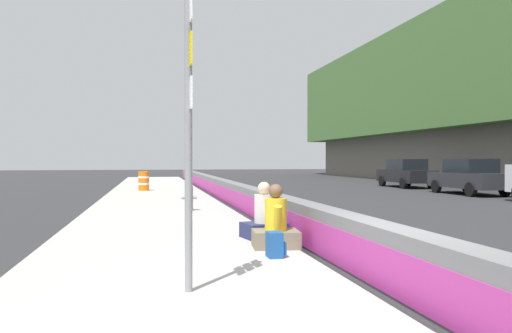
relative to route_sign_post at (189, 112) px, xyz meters
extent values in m
plane|color=#2B2B2D|center=(-0.05, -2.49, -2.23)|extent=(160.00, 160.00, 0.00)
cube|color=#A8A59E|center=(-0.05, 0.16, -2.16)|extent=(80.00, 4.40, 0.14)
cube|color=slate|center=(-0.05, -2.49, -1.81)|extent=(76.00, 0.44, 0.85)
cube|color=#B2338C|center=(-0.05, -2.26, -1.85)|extent=(74.48, 0.01, 0.54)
cylinder|color=gray|center=(0.00, 0.01, -0.29)|extent=(0.09, 0.09, 3.60)
cube|color=white|center=(0.00, -0.01, 1.21)|extent=(0.44, 0.02, 0.36)
cube|color=black|center=(0.00, -0.03, 1.21)|extent=(0.30, 0.01, 0.10)
cube|color=yellow|center=(0.00, -0.01, 0.71)|extent=(0.44, 0.02, 0.36)
cube|color=black|center=(0.00, -0.03, 0.71)|extent=(0.30, 0.01, 0.10)
cube|color=white|center=(0.00, -0.01, 0.21)|extent=(0.44, 0.02, 0.36)
cube|color=black|center=(0.00, -0.03, 0.21)|extent=(0.30, 0.01, 0.10)
cylinder|color=gray|center=(9.44, -0.70, -1.73)|extent=(0.24, 0.24, 0.72)
cone|color=gray|center=(9.44, -0.70, -1.29)|extent=(0.26, 0.26, 0.16)
cylinder|color=gray|center=(9.44, -0.87, -1.70)|extent=(0.10, 0.12, 0.10)
cylinder|color=gray|center=(9.44, -0.53, -1.70)|extent=(0.10, 0.12, 0.10)
cube|color=#706651|center=(2.69, -1.71, -1.94)|extent=(0.76, 0.86, 0.30)
cylinder|color=gold|center=(2.69, -1.71, -1.51)|extent=(0.38, 0.38, 0.56)
sphere|color=brown|center=(2.69, -1.71, -1.11)|extent=(0.25, 0.25, 0.25)
cylinder|color=gold|center=(2.90, -1.73, -1.57)|extent=(0.30, 0.16, 0.50)
cylinder|color=gold|center=(2.48, -1.69, -1.57)|extent=(0.30, 0.16, 0.50)
cube|color=#23284C|center=(3.79, -1.74, -1.95)|extent=(0.81, 0.91, 0.30)
cylinder|color=beige|center=(3.79, -1.74, -1.52)|extent=(0.38, 0.38, 0.56)
sphere|color=beige|center=(3.79, -1.74, -1.11)|extent=(0.25, 0.25, 0.25)
cylinder|color=beige|center=(3.99, -1.70, -1.57)|extent=(0.31, 0.19, 0.49)
cylinder|color=beige|center=(3.58, -1.78, -1.57)|extent=(0.31, 0.19, 0.49)
cube|color=navy|center=(1.81, -1.47, -1.89)|extent=(0.32, 0.22, 0.40)
cube|color=navy|center=(1.81, -1.61, -1.95)|extent=(0.22, 0.06, 0.20)
cylinder|color=orange|center=(19.90, 0.77, -1.62)|extent=(0.52, 0.52, 0.95)
cylinder|color=white|center=(19.90, 0.77, -1.43)|extent=(0.54, 0.54, 0.10)
cylinder|color=white|center=(19.90, 0.77, -1.76)|extent=(0.54, 0.54, 0.10)
cube|color=#28282D|center=(15.90, -14.56, -1.54)|extent=(4.52, 1.86, 0.72)
cube|color=black|center=(15.80, -14.56, -0.85)|extent=(2.22, 1.65, 0.66)
cylinder|color=black|center=(17.35, -13.72, -1.90)|extent=(0.66, 0.23, 0.66)
cylinder|color=black|center=(17.33, -15.45, -1.90)|extent=(0.66, 0.23, 0.66)
cylinder|color=black|center=(14.47, -13.68, -1.90)|extent=(0.66, 0.23, 0.66)
cylinder|color=black|center=(14.45, -15.41, -1.90)|extent=(0.66, 0.23, 0.66)
cube|color=black|center=(22.29, -14.68, -1.54)|extent=(4.54, 1.89, 0.72)
cube|color=black|center=(22.19, -14.68, -0.85)|extent=(2.23, 1.66, 0.66)
cylinder|color=black|center=(23.75, -13.85, -1.90)|extent=(0.66, 0.23, 0.66)
cylinder|color=black|center=(23.71, -15.58, -1.90)|extent=(0.66, 0.23, 0.66)
cylinder|color=black|center=(20.87, -13.79, -1.90)|extent=(0.66, 0.23, 0.66)
cylinder|color=black|center=(20.83, -15.52, -1.90)|extent=(0.66, 0.23, 0.66)
camera|label=1|loc=(-5.94, 0.44, -0.56)|focal=35.72mm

